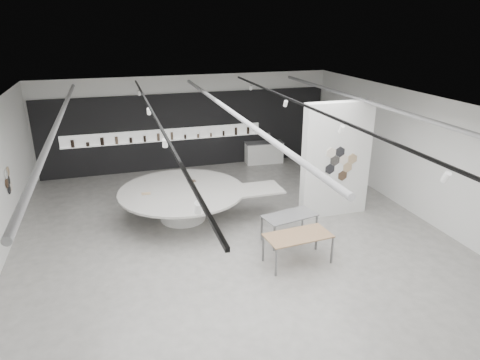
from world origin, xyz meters
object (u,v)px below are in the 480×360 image
object	(u,v)px
display_island	(185,200)
sample_table_stone	(290,217)
kitchen_counter	(264,152)
partition_column	(336,160)
sample_table_wood	(298,237)

from	to	relation	value
display_island	sample_table_stone	xyz separation A→B (m)	(2.55, -2.20, 0.06)
kitchen_counter	partition_column	bearing A→B (deg)	-83.05
partition_column	kitchen_counter	world-z (taller)	partition_column
sample_table_stone	partition_column	bearing A→B (deg)	31.25
sample_table_wood	display_island	bearing A→B (deg)	124.19
sample_table_stone	kitchen_counter	size ratio (longest dim) A/B	0.96
sample_table_wood	kitchen_counter	distance (m)	8.17
partition_column	sample_table_stone	size ratio (longest dim) A/B	2.25
sample_table_stone	kitchen_counter	bearing A→B (deg)	75.97
display_island	kitchen_counter	size ratio (longest dim) A/B	2.97
sample_table_wood	sample_table_stone	size ratio (longest dim) A/B	1.08
kitchen_counter	display_island	bearing A→B (deg)	-129.49
partition_column	sample_table_wood	xyz separation A→B (m)	(-2.29, -2.40, -1.08)
sample_table_wood	kitchen_counter	xyz separation A→B (m)	(1.96, 7.92, -0.26)
sample_table_wood	sample_table_stone	xyz separation A→B (m)	(0.27, 1.17, -0.02)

